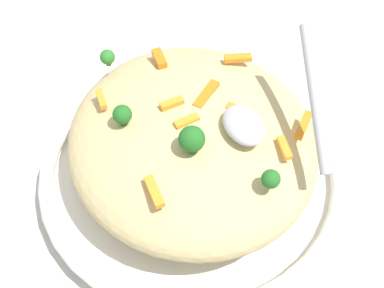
{
  "coord_description": "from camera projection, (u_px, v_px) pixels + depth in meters",
  "views": [
    {
      "loc": [
        -0.34,
        0.14,
        0.56
      ],
      "look_at": [
        0.0,
        0.0,
        0.08
      ],
      "focal_mm": 49.84,
      "sensor_mm": 36.0,
      "label": 1
    }
  ],
  "objects": [
    {
      "name": "ground_plane",
      "position": [
        192.0,
        182.0,
        0.67
      ],
      "size": [
        2.4,
        2.4,
        0.0
      ],
      "primitive_type": "plane",
      "color": "beige"
    },
    {
      "name": "serving_bowl",
      "position": [
        192.0,
        172.0,
        0.65
      ],
      "size": [
        0.37,
        0.37,
        0.04
      ],
      "color": "white",
      "rests_on": "ground_plane"
    },
    {
      "name": "pasta_mound",
      "position": [
        192.0,
        142.0,
        0.6
      ],
      "size": [
        0.3,
        0.28,
        0.1
      ],
      "primitive_type": "ellipsoid",
      "color": "#D1BA7A",
      "rests_on": "serving_bowl"
    },
    {
      "name": "carrot_piece_0",
      "position": [
        101.0,
        99.0,
        0.58
      ],
      "size": [
        0.03,
        0.01,
        0.01
      ],
      "primitive_type": "cube",
      "rotation": [
        0.0,
        0.0,
        3.07
      ],
      "color": "orange",
      "rests_on": "pasta_mound"
    },
    {
      "name": "carrot_piece_1",
      "position": [
        187.0,
        121.0,
        0.56
      ],
      "size": [
        0.01,
        0.03,
        0.01
      ],
      "primitive_type": "cube",
      "rotation": [
        0.0,
        0.0,
        4.81
      ],
      "color": "orange",
      "rests_on": "pasta_mound"
    },
    {
      "name": "carrot_piece_2",
      "position": [
        303.0,
        125.0,
        0.56
      ],
      "size": [
        0.03,
        0.03,
        0.01
      ],
      "primitive_type": "cube",
      "rotation": [
        0.0,
        0.0,
        2.3
      ],
      "color": "orange",
      "rests_on": "pasta_mound"
    },
    {
      "name": "carrot_piece_3",
      "position": [
        154.0,
        192.0,
        0.51
      ],
      "size": [
        0.04,
        0.01,
        0.01
      ],
      "primitive_type": "cube",
      "rotation": [
        0.0,
        0.0,
        6.27
      ],
      "color": "orange",
      "rests_on": "pasta_mound"
    },
    {
      "name": "carrot_piece_4",
      "position": [
        238.0,
        110.0,
        0.57
      ],
      "size": [
        0.03,
        0.02,
        0.01
      ],
      "primitive_type": "cube",
      "rotation": [
        0.0,
        0.0,
        3.87
      ],
      "color": "orange",
      "rests_on": "pasta_mound"
    },
    {
      "name": "carrot_piece_5",
      "position": [
        284.0,
        148.0,
        0.54
      ],
      "size": [
        0.03,
        0.01,
        0.01
      ],
      "primitive_type": "cube",
      "rotation": [
        0.0,
        0.0,
        2.97
      ],
      "color": "orange",
      "rests_on": "pasta_mound"
    },
    {
      "name": "carrot_piece_6",
      "position": [
        172.0,
        103.0,
        0.57
      ],
      "size": [
        0.01,
        0.03,
        0.01
      ],
      "primitive_type": "cube",
      "rotation": [
        0.0,
        0.0,
        1.62
      ],
      "color": "orange",
      "rests_on": "pasta_mound"
    },
    {
      "name": "carrot_piece_7",
      "position": [
        238.0,
        58.0,
        0.63
      ],
      "size": [
        0.02,
        0.03,
        0.01
      ],
      "primitive_type": "cube",
      "rotation": [
        0.0,
        0.0,
        4.4
      ],
      "color": "orange",
      "rests_on": "pasta_mound"
    },
    {
      "name": "carrot_piece_8",
      "position": [
        206.0,
        95.0,
        0.58
      ],
      "size": [
        0.04,
        0.04,
        0.01
      ],
      "primitive_type": "cube",
      "rotation": [
        0.0,
        0.0,
        5.37
      ],
      "color": "orange",
      "rests_on": "pasta_mound"
    },
    {
      "name": "carrot_piece_9",
      "position": [
        159.0,
        58.0,
        0.62
      ],
      "size": [
        0.03,
        0.01,
        0.01
      ],
      "primitive_type": "cube",
      "rotation": [
        0.0,
        0.0,
        6.22
      ],
      "color": "orange",
      "rests_on": "pasta_mound"
    },
    {
      "name": "broccoli_floret_0",
      "position": [
        122.0,
        115.0,
        0.55
      ],
      "size": [
        0.02,
        0.02,
        0.03
      ],
      "color": "#205B1C",
      "rests_on": "pasta_mound"
    },
    {
      "name": "broccoli_floret_1",
      "position": [
        236.0,
        127.0,
        0.55
      ],
      "size": [
        0.02,
        0.02,
        0.02
      ],
      "color": "#377928",
      "rests_on": "pasta_mound"
    },
    {
      "name": "broccoli_floret_2",
      "position": [
        107.0,
        57.0,
        0.61
      ],
      "size": [
        0.02,
        0.02,
        0.02
      ],
      "color": "#296820",
      "rests_on": "pasta_mound"
    },
    {
      "name": "broccoli_floret_3",
      "position": [
        192.0,
        139.0,
        0.53
      ],
      "size": [
        0.03,
        0.03,
        0.03
      ],
      "color": "#205B1C",
      "rests_on": "pasta_mound"
    },
    {
      "name": "broccoli_floret_4",
      "position": [
        271.0,
        179.0,
        0.51
      ],
      "size": [
        0.02,
        0.02,
        0.02
      ],
      "color": "#205B1C",
      "rests_on": "pasta_mound"
    },
    {
      "name": "serving_spoon",
      "position": [
        268.0,
        116.0,
        0.54
      ],
      "size": [
        0.14,
        0.11,
        0.08
      ],
      "color": "#B7B7BC",
      "rests_on": "pasta_mound"
    }
  ]
}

